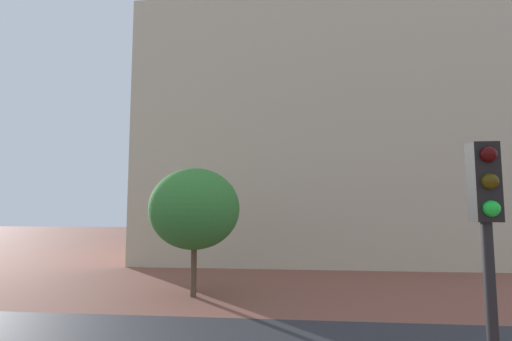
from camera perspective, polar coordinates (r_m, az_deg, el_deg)
landmark_building at (r=31.65m, az=8.40°, el=7.84°), size 25.02×14.44×39.47m
traffic_light_pole at (r=5.02m, az=31.86°, el=-12.13°), size 0.28×0.34×4.59m
tree_curb_far at (r=16.95m, az=-9.28°, el=-5.73°), size 3.99×3.99×5.58m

